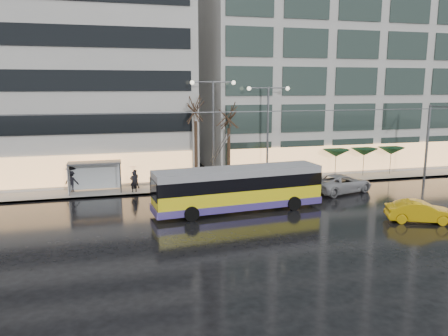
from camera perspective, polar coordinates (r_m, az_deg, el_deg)
name	(u,v)px	position (r m, az deg, el deg)	size (l,w,h in m)	color
ground	(222,225)	(28.10, -0.27, -7.43)	(140.00, 140.00, 0.00)	black
sidewalk	(206,178)	(41.71, -2.39, -1.30)	(80.00, 10.00, 0.15)	gray
kerb	(218,190)	(37.00, -0.75, -2.85)	(80.00, 0.10, 0.15)	slate
building_left	(1,59)	(45.90, -27.11, 12.57)	(34.00, 14.00, 22.00)	#A8A5A0
building_right	(345,50)	(51.82, 15.56, 14.66)	(32.00, 14.00, 25.00)	#A8A5A0
trolleybus	(238,190)	(30.82, 1.87, -2.87)	(12.24, 5.01, 5.59)	yellow
catenary	(209,143)	(34.95, -1.92, 3.31)	(42.24, 5.12, 7.00)	#595B60
bus_shelter	(90,170)	(37.23, -17.10, -0.27)	(4.20, 1.60, 2.51)	#595B60
street_lamp_near	(213,118)	(37.77, -1.42, 6.52)	(3.96, 0.36, 9.03)	#595B60
street_lamp_far	(268,120)	(39.24, 5.75, 6.22)	(3.96, 0.36, 8.53)	#595B60
tree_a	(196,105)	(37.59, -3.74, 8.16)	(3.20, 3.20, 8.40)	black
tree_b	(229,113)	(38.50, 0.64, 7.21)	(3.20, 3.20, 7.70)	black
parasol_a	(336,153)	(42.71, 14.42, 1.89)	(2.50, 2.50, 2.65)	#595B60
parasol_b	(364,152)	(44.24, 17.83, 2.01)	(2.50, 2.50, 2.65)	#595B60
parasol_c	(391,151)	(45.91, 21.00, 2.11)	(2.50, 2.50, 2.65)	#595B60
taxi_b	(420,212)	(31.20, 24.22, -5.21)	(1.48, 4.23, 1.39)	#D19F0B
sedan_silver	(341,183)	(37.58, 15.07, -1.93)	(2.54, 5.52, 1.53)	#A1A1A5
pedestrian_a	(133,175)	(36.39, -11.74, -0.87)	(1.20, 1.21, 2.19)	black
pedestrian_b	(135,179)	(37.79, -11.59, -1.42)	(0.84, 0.69, 1.60)	black
pedestrian_c	(71,178)	(38.00, -19.30, -1.26)	(1.25, 1.03, 2.11)	black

